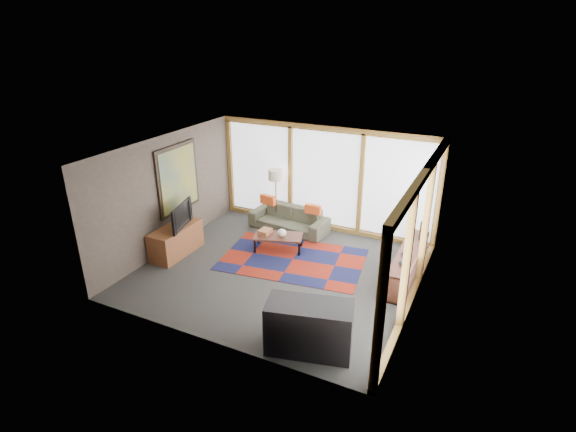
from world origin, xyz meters
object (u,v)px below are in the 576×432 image
at_px(coffee_table, 278,243).
at_px(bookshelf, 408,264).
at_px(sofa, 289,219).
at_px(floor_lamp, 276,198).
at_px(television, 178,215).
at_px(bar_counter, 309,327).
at_px(tv_console, 176,240).

bearing_deg(coffee_table, bookshelf, 1.99).
xyz_separation_m(sofa, floor_lamp, (-0.44, 0.16, 0.45)).
bearing_deg(sofa, floor_lamp, 165.52).
relative_size(sofa, television, 2.04).
bearing_deg(sofa, coffee_table, -71.76).
bearing_deg(bar_counter, sofa, 105.50).
bearing_deg(television, sofa, -51.07).
relative_size(television, bar_counter, 0.72).
height_order(sofa, television, television).
bearing_deg(bar_counter, tv_console, 142.67).
bearing_deg(floor_lamp, bookshelf, -17.83).
height_order(coffee_table, bar_counter, bar_counter).
distance_m(floor_lamp, bookshelf, 3.80).
relative_size(bookshelf, bar_counter, 1.70).
distance_m(floor_lamp, bar_counter, 4.90).
distance_m(coffee_table, tv_console, 2.28).
bearing_deg(television, bar_counter, -128.79).
relative_size(tv_console, television, 1.35).
xyz_separation_m(bookshelf, bar_counter, (-0.91, -2.94, 0.14)).
bearing_deg(tv_console, television, 27.78).
relative_size(bookshelf, tv_console, 1.74).
bearing_deg(coffee_table, bar_counter, -55.03).
height_order(floor_lamp, bookshelf, floor_lamp).
distance_m(sofa, bookshelf, 3.31).
height_order(coffee_table, bookshelf, bookshelf).
bearing_deg(coffee_table, sofa, 103.26).
relative_size(floor_lamp, television, 1.53).
relative_size(coffee_table, television, 1.13).
distance_m(sofa, tv_console, 2.82).
relative_size(coffee_table, bar_counter, 0.81).
distance_m(coffee_table, bar_counter, 3.47).
bearing_deg(bookshelf, television, -165.87).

